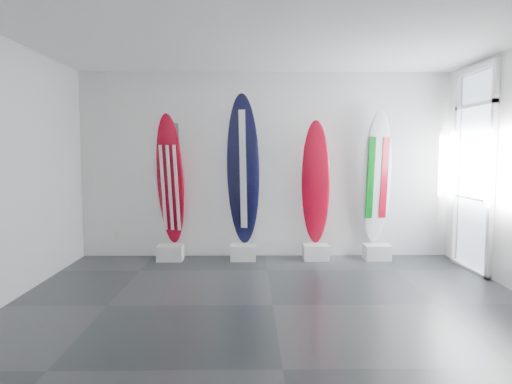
{
  "coord_description": "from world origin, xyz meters",
  "views": [
    {
      "loc": [
        -0.26,
        -5.04,
        1.71
      ],
      "look_at": [
        -0.17,
        1.4,
        1.15
      ],
      "focal_mm": 32.38,
      "sensor_mm": 36.0,
      "label": 1
    }
  ],
  "objects_px": {
    "surfboard_navy": "(243,170)",
    "surfboard_swiss": "(316,183)",
    "surfboard_italy": "(377,178)",
    "surfboard_usa": "(170,180)"
  },
  "relations": [
    {
      "from": "surfboard_italy",
      "to": "surfboard_usa",
      "type": "bearing_deg",
      "value": 172.18
    },
    {
      "from": "surfboard_swiss",
      "to": "surfboard_italy",
      "type": "bearing_deg",
      "value": 11.93
    },
    {
      "from": "surfboard_navy",
      "to": "surfboard_italy",
      "type": "distance_m",
      "value": 2.14
    },
    {
      "from": "surfboard_usa",
      "to": "surfboard_italy",
      "type": "xyz_separation_m",
      "value": [
        3.29,
        0.0,
        0.02
      ]
    },
    {
      "from": "surfboard_usa",
      "to": "surfboard_italy",
      "type": "bearing_deg",
      "value": 16.94
    },
    {
      "from": "surfboard_navy",
      "to": "surfboard_swiss",
      "type": "xyz_separation_m",
      "value": [
        1.16,
        0.0,
        -0.21
      ]
    },
    {
      "from": "surfboard_navy",
      "to": "surfboard_usa",
      "type": "bearing_deg",
      "value": -163.01
    },
    {
      "from": "surfboard_usa",
      "to": "surfboard_navy",
      "type": "distance_m",
      "value": 1.16
    },
    {
      "from": "surfboard_navy",
      "to": "surfboard_swiss",
      "type": "distance_m",
      "value": 1.18
    },
    {
      "from": "surfboard_navy",
      "to": "surfboard_swiss",
      "type": "relative_size",
      "value": 1.21
    }
  ]
}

